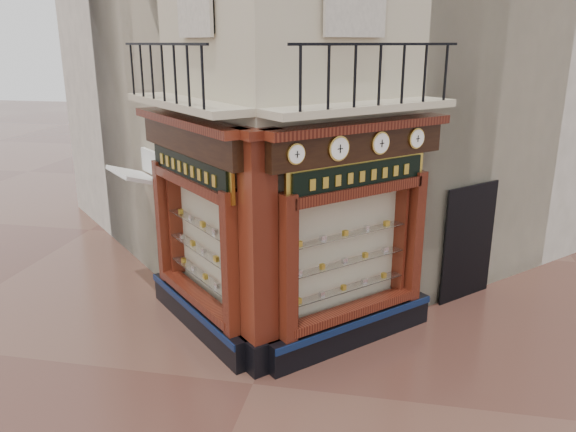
% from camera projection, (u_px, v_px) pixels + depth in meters
% --- Properties ---
extents(ground, '(80.00, 80.00, 0.00)m').
position_uv_depth(ground, '(253.00, 384.00, 8.88)').
color(ground, '#502E25').
rests_on(ground, ground).
extents(main_building, '(11.31, 11.31, 12.00)m').
position_uv_depth(main_building, '(315.00, 5.00, 12.88)').
color(main_building, '#BCAC93').
rests_on(main_building, ground).
extents(neighbour_left, '(11.31, 11.31, 11.00)m').
position_uv_depth(neighbour_left, '(240.00, 30.00, 15.80)').
color(neighbour_left, beige).
rests_on(neighbour_left, ground).
extents(neighbour_right, '(11.31, 11.31, 11.00)m').
position_uv_depth(neighbour_right, '(420.00, 30.00, 14.90)').
color(neighbour_right, beige).
rests_on(neighbour_right, ground).
extents(shopfront_left, '(2.86, 2.86, 3.98)m').
position_uv_depth(shopfront_left, '(196.00, 229.00, 10.02)').
color(shopfront_left, black).
rests_on(shopfront_left, ground).
extents(shopfront_right, '(2.86, 2.86, 3.98)m').
position_uv_depth(shopfront_right, '(354.00, 239.00, 9.51)').
color(shopfront_right, black).
rests_on(shopfront_right, ground).
extents(corner_pilaster, '(0.85, 0.85, 3.98)m').
position_uv_depth(corner_pilaster, '(259.00, 258.00, 8.77)').
color(corner_pilaster, black).
rests_on(corner_pilaster, ground).
extents(balcony, '(5.94, 2.97, 1.03)m').
position_uv_depth(balcony, '(271.00, 105.00, 9.03)').
color(balcony, '#BCAC93').
rests_on(balcony, ground).
extents(clock_a, '(0.26, 0.26, 0.31)m').
position_uv_depth(clock_a, '(296.00, 154.00, 8.16)').
color(clock_a, gold).
rests_on(clock_a, ground).
extents(clock_b, '(0.31, 0.31, 0.39)m').
position_uv_depth(clock_b, '(339.00, 148.00, 8.59)').
color(clock_b, gold).
rests_on(clock_b, ground).
extents(clock_c, '(0.30, 0.30, 0.37)m').
position_uv_depth(clock_c, '(380.00, 143.00, 9.05)').
color(clock_c, gold).
rests_on(clock_c, ground).
extents(clock_d, '(0.28, 0.28, 0.35)m').
position_uv_depth(clock_d, '(416.00, 138.00, 9.49)').
color(clock_d, gold).
rests_on(clock_d, ground).
extents(awning, '(1.50, 1.50, 0.31)m').
position_uv_depth(awning, '(144.00, 288.00, 12.33)').
color(awning, silver).
rests_on(awning, ground).
extents(signboard_left, '(2.23, 2.23, 0.60)m').
position_uv_depth(signboard_left, '(189.00, 168.00, 9.65)').
color(signboard_left, gold).
rests_on(signboard_left, ground).
extents(signboard_right, '(2.09, 2.09, 0.56)m').
position_uv_depth(signboard_right, '(360.00, 176.00, 9.12)').
color(signboard_right, gold).
rests_on(signboard_right, ground).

